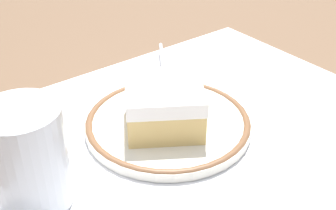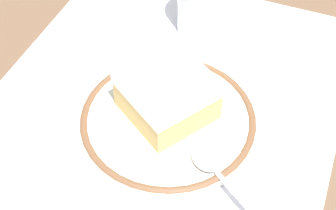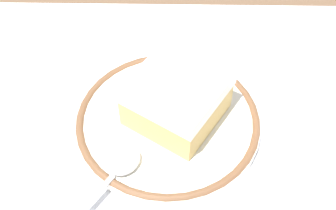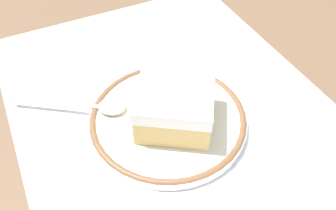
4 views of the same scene
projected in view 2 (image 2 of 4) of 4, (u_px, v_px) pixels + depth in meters
ground_plane at (152, 125)px, 0.53m from camera, size 2.40×2.40×0.00m
placemat at (152, 124)px, 0.53m from camera, size 0.51×0.37×0.00m
plate at (168, 120)px, 0.52m from camera, size 0.19×0.19×0.01m
cake_slice at (167, 95)px, 0.50m from camera, size 0.11×0.11×0.05m
spoon at (217, 171)px, 0.47m from camera, size 0.09×0.13×0.01m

